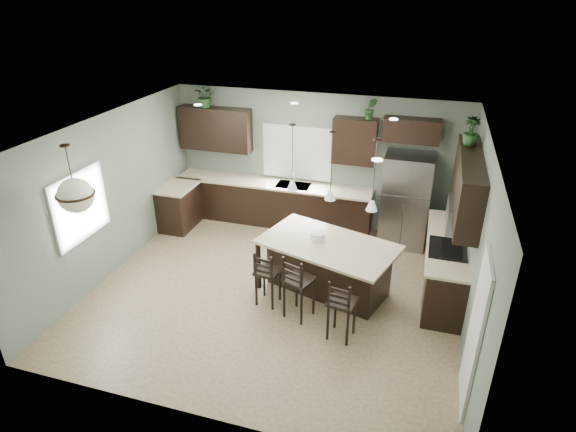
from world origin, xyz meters
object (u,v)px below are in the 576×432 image
(serving_dish, at_px, (318,236))
(bar_stool_right, at_px, (342,308))
(bar_stool_left, at_px, (268,277))
(kitchen_island, at_px, (327,268))
(bar_stool_center, at_px, (299,286))
(refrigerator, at_px, (405,201))
(plant_back_left, at_px, (205,96))

(serving_dish, bearing_deg, bar_stool_right, -60.35)
(bar_stool_left, bearing_deg, serving_dish, 52.65)
(serving_dish, height_order, bar_stool_left, serving_dish)
(kitchen_island, distance_m, bar_stool_right, 1.18)
(bar_stool_center, distance_m, bar_stool_right, 0.79)
(refrigerator, relative_size, bar_stool_left, 1.87)
(refrigerator, distance_m, plant_back_left, 4.54)
(kitchen_island, relative_size, plant_back_left, 4.69)
(plant_back_left, bearing_deg, bar_stool_right, -43.20)
(serving_dish, relative_size, bar_stool_left, 0.24)
(plant_back_left, bearing_deg, serving_dish, -37.19)
(refrigerator, xyz_separation_m, plant_back_left, (-4.20, 0.21, 1.71))
(plant_back_left, bearing_deg, bar_stool_center, -46.95)
(serving_dish, distance_m, bar_stool_right, 1.40)
(kitchen_island, bearing_deg, bar_stool_right, -50.08)
(refrigerator, relative_size, bar_stool_center, 1.68)
(kitchen_island, height_order, serving_dish, serving_dish)
(refrigerator, relative_size, serving_dish, 7.71)
(kitchen_island, xyz_separation_m, bar_stool_right, (0.46, -1.08, 0.05))
(bar_stool_left, relative_size, bar_stool_right, 0.96)
(refrigerator, bearing_deg, bar_stool_right, -100.89)
(kitchen_island, height_order, bar_stool_center, bar_stool_center)
(bar_stool_right, bearing_deg, bar_stool_left, 168.75)
(refrigerator, height_order, bar_stool_right, refrigerator)
(serving_dish, distance_m, bar_stool_left, 1.05)
(refrigerator, relative_size, bar_stool_right, 1.81)
(serving_dish, xyz_separation_m, plant_back_left, (-2.95, 2.24, 1.64))
(bar_stool_center, relative_size, plant_back_left, 2.38)
(bar_stool_right, height_order, plant_back_left, plant_back_left)
(refrigerator, bearing_deg, kitchen_island, -117.10)
(bar_stool_right, bearing_deg, kitchen_island, 122.25)
(serving_dish, height_order, bar_stool_right, serving_dish)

